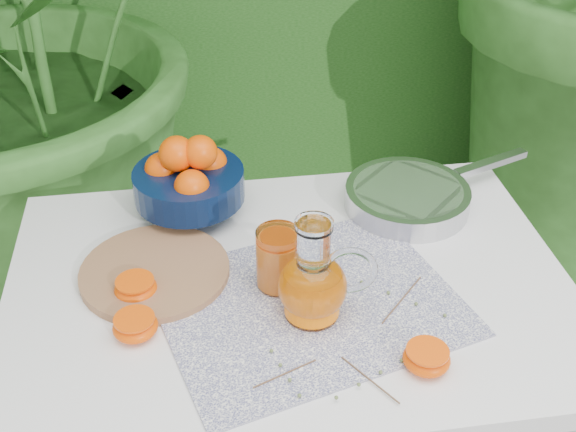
{
  "coord_description": "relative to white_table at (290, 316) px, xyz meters",
  "views": [
    {
      "loc": [
        -0.22,
        -0.88,
        1.58
      ],
      "look_at": [
        -0.07,
        0.11,
        0.88
      ],
      "focal_mm": 45.0,
      "sensor_mm": 36.0,
      "label": 1
    }
  ],
  "objects": [
    {
      "name": "white_table",
      "position": [
        0.0,
        0.0,
        0.0
      ],
      "size": [
        1.0,
        0.7,
        0.75
      ],
      "color": "white",
      "rests_on": "ground"
    },
    {
      "name": "placemat",
      "position": [
        0.02,
        -0.06,
        0.08
      ],
      "size": [
        0.58,
        0.5,
        0.0
      ],
      "primitive_type": "cube",
      "rotation": [
        0.0,
        0.0,
        0.27
      ],
      "color": "#0D0F4A",
      "rests_on": "white_table"
    },
    {
      "name": "cutting_board",
      "position": [
        -0.24,
        0.05,
        0.09
      ],
      "size": [
        0.35,
        0.35,
        0.02
      ],
      "primitive_type": "cylinder",
      "rotation": [
        0.0,
        0.0,
        -0.37
      ],
      "color": "#926642",
      "rests_on": "white_table"
    },
    {
      "name": "fruit_bowl",
      "position": [
        -0.16,
        0.25,
        0.16
      ],
      "size": [
        0.24,
        0.24,
        0.17
      ],
      "color": "black",
      "rests_on": "white_table"
    },
    {
      "name": "juice_pitcher",
      "position": [
        0.03,
        -0.09,
        0.15
      ],
      "size": [
        0.17,
        0.13,
        0.19
      ],
      "color": "white",
      "rests_on": "white_table"
    },
    {
      "name": "juice_tumbler",
      "position": [
        -0.02,
        -0.01,
        0.14
      ],
      "size": [
        0.08,
        0.08,
        0.11
      ],
      "color": "white",
      "rests_on": "white_table"
    },
    {
      "name": "saute_pan",
      "position": [
        0.27,
        0.2,
        0.11
      ],
      "size": [
        0.46,
        0.33,
        0.05
      ],
      "color": "#B0B0B4",
      "rests_on": "white_table"
    },
    {
      "name": "orange_halves",
      "position": [
        -0.12,
        -0.11,
        0.1
      ],
      "size": [
        0.53,
        0.32,
        0.04
      ],
      "color": "#FF5002",
      "rests_on": "white_table"
    },
    {
      "name": "thyme_sprigs",
      "position": [
        0.08,
        -0.18,
        0.09
      ],
      "size": [
        0.34,
        0.28,
        0.01
      ],
      "color": "brown",
      "rests_on": "white_table"
    }
  ]
}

